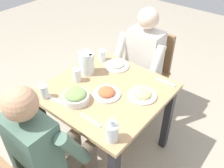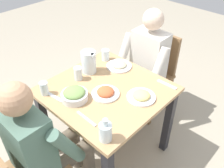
{
  "view_description": "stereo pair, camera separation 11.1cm",
  "coord_description": "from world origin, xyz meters",
  "px_view_note": "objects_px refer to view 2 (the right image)",
  "views": [
    {
      "loc": [
        -0.94,
        1.1,
        1.89
      ],
      "look_at": [
        -0.01,
        -0.05,
        0.76
      ],
      "focal_mm": 38.94,
      "sensor_mm": 36.0,
      "label": 1
    },
    {
      "loc": [
        -1.03,
        1.03,
        1.89
      ],
      "look_at": [
        -0.01,
        -0.05,
        0.76
      ],
      "focal_mm": 38.94,
      "sensor_mm": 36.0,
      "label": 2
    }
  ],
  "objects_px": {
    "chair_near": "(154,69)",
    "plate_beans": "(119,65)",
    "diner_near": "(143,65)",
    "salad_bowl": "(74,95)",
    "oil_carafe": "(106,133)",
    "plate_rice_curry": "(106,92)",
    "plate_fries": "(141,96)",
    "water_pitcher": "(89,62)",
    "water_glass_near_right": "(44,88)",
    "water_glass_near_left": "(78,73)",
    "dining_table": "(107,102)",
    "water_glass_far_left": "(106,55)",
    "diner_far": "(43,142)"
  },
  "relations": [
    {
      "from": "diner_far",
      "to": "water_glass_far_left",
      "type": "height_order",
      "value": "diner_far"
    },
    {
      "from": "diner_far",
      "to": "water_glass_near_left",
      "type": "bearing_deg",
      "value": -64.27
    },
    {
      "from": "plate_fries",
      "to": "water_glass_far_left",
      "type": "distance_m",
      "value": 0.59
    },
    {
      "from": "diner_far",
      "to": "water_glass_near_left",
      "type": "height_order",
      "value": "diner_far"
    },
    {
      "from": "chair_near",
      "to": "salad_bowl",
      "type": "height_order",
      "value": "chair_near"
    },
    {
      "from": "chair_near",
      "to": "diner_far",
      "type": "distance_m",
      "value": 1.39
    },
    {
      "from": "dining_table",
      "to": "chair_near",
      "type": "bearing_deg",
      "value": -83.58
    },
    {
      "from": "plate_beans",
      "to": "water_glass_near_left",
      "type": "bearing_deg",
      "value": 71.91
    },
    {
      "from": "chair_near",
      "to": "plate_rice_curry",
      "type": "relative_size",
      "value": 4.12
    },
    {
      "from": "dining_table",
      "to": "water_glass_far_left",
      "type": "height_order",
      "value": "water_glass_far_left"
    },
    {
      "from": "water_glass_far_left",
      "to": "plate_fries",
      "type": "bearing_deg",
      "value": 160.51
    },
    {
      "from": "dining_table",
      "to": "water_glass_near_right",
      "type": "xyz_separation_m",
      "value": [
        0.29,
        0.35,
        0.18
      ]
    },
    {
      "from": "plate_rice_curry",
      "to": "water_glass_near_left",
      "type": "height_order",
      "value": "water_glass_near_left"
    },
    {
      "from": "chair_near",
      "to": "plate_beans",
      "type": "relative_size",
      "value": 3.96
    },
    {
      "from": "dining_table",
      "to": "plate_rice_curry",
      "type": "relative_size",
      "value": 4.13
    },
    {
      "from": "water_pitcher",
      "to": "plate_beans",
      "type": "height_order",
      "value": "water_pitcher"
    },
    {
      "from": "plate_fries",
      "to": "water_glass_near_left",
      "type": "xyz_separation_m",
      "value": [
        0.51,
        0.16,
        0.04
      ]
    },
    {
      "from": "plate_beans",
      "to": "water_glass_near_left",
      "type": "relative_size",
      "value": 1.99
    },
    {
      "from": "salad_bowl",
      "to": "plate_rice_curry",
      "type": "relative_size",
      "value": 0.93
    },
    {
      "from": "diner_far",
      "to": "plate_beans",
      "type": "relative_size",
      "value": 5.32
    },
    {
      "from": "plate_fries",
      "to": "oil_carafe",
      "type": "relative_size",
      "value": 1.29
    },
    {
      "from": "plate_beans",
      "to": "salad_bowl",
      "type": "bearing_deg",
      "value": 95.48
    },
    {
      "from": "diner_near",
      "to": "chair_near",
      "type": "bearing_deg",
      "value": -90.0
    },
    {
      "from": "diner_far",
      "to": "water_glass_near_left",
      "type": "xyz_separation_m",
      "value": [
        0.25,
        -0.53,
        0.16
      ]
    },
    {
      "from": "diner_near",
      "to": "salad_bowl",
      "type": "height_order",
      "value": "diner_near"
    },
    {
      "from": "plate_beans",
      "to": "water_glass_near_left",
      "type": "height_order",
      "value": "water_glass_near_left"
    },
    {
      "from": "chair_near",
      "to": "diner_far",
      "type": "bearing_deg",
      "value": 93.72
    },
    {
      "from": "dining_table",
      "to": "diner_far",
      "type": "xyz_separation_m",
      "value": [
        -0.0,
        0.59,
        0.03
      ]
    },
    {
      "from": "diner_far",
      "to": "plate_rice_curry",
      "type": "xyz_separation_m",
      "value": [
        -0.04,
        -0.54,
        0.12
      ]
    },
    {
      "from": "salad_bowl",
      "to": "water_glass_near_right",
      "type": "height_order",
      "value": "water_glass_near_right"
    },
    {
      "from": "water_glass_near_left",
      "to": "water_glass_near_right",
      "type": "bearing_deg",
      "value": 82.69
    },
    {
      "from": "water_glass_near_right",
      "to": "chair_near",
      "type": "bearing_deg",
      "value": -100.0
    },
    {
      "from": "plate_rice_curry",
      "to": "water_glass_near_right",
      "type": "xyz_separation_m",
      "value": [
        0.33,
        0.3,
        0.03
      ]
    },
    {
      "from": "diner_far",
      "to": "water_glass_near_right",
      "type": "bearing_deg",
      "value": -38.8
    },
    {
      "from": "diner_near",
      "to": "salad_bowl",
      "type": "bearing_deg",
      "value": 90.27
    },
    {
      "from": "dining_table",
      "to": "oil_carafe",
      "type": "xyz_separation_m",
      "value": [
        -0.34,
        0.35,
        0.19
      ]
    },
    {
      "from": "diner_near",
      "to": "water_glass_near_right",
      "type": "relative_size",
      "value": 11.09
    },
    {
      "from": "plate_rice_curry",
      "to": "plate_fries",
      "type": "bearing_deg",
      "value": -144.77
    },
    {
      "from": "salad_bowl",
      "to": "dining_table",
      "type": "bearing_deg",
      "value": -109.52
    },
    {
      "from": "water_glass_near_right",
      "to": "plate_rice_curry",
      "type": "bearing_deg",
      "value": -137.62
    },
    {
      "from": "diner_far",
      "to": "plate_rice_curry",
      "type": "height_order",
      "value": "diner_far"
    },
    {
      "from": "plate_fries",
      "to": "water_glass_near_left",
      "type": "relative_size",
      "value": 1.94
    },
    {
      "from": "plate_fries",
      "to": "oil_carafe",
      "type": "bearing_deg",
      "value": 99.92
    },
    {
      "from": "water_glass_near_left",
      "to": "water_glass_near_right",
      "type": "distance_m",
      "value": 0.3
    },
    {
      "from": "oil_carafe",
      "to": "plate_beans",
      "type": "bearing_deg",
      "value": -53.84
    },
    {
      "from": "dining_table",
      "to": "water_pitcher",
      "type": "bearing_deg",
      "value": -14.83
    },
    {
      "from": "plate_beans",
      "to": "oil_carafe",
      "type": "xyz_separation_m",
      "value": [
        -0.47,
        0.65,
        0.04
      ]
    },
    {
      "from": "diner_near",
      "to": "plate_beans",
      "type": "height_order",
      "value": "diner_near"
    },
    {
      "from": "dining_table",
      "to": "water_glass_near_left",
      "type": "height_order",
      "value": "water_glass_near_left"
    },
    {
      "from": "water_pitcher",
      "to": "plate_fries",
      "type": "distance_m",
      "value": 0.53
    }
  ]
}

